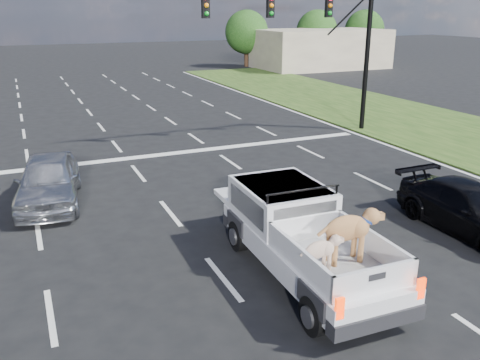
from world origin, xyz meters
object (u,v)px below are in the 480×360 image
at_px(pickup_truck, 302,235).
at_px(silver_sedan, 48,180).
at_px(traffic_signal, 324,27).
at_px(black_coupe, 471,209).

xyz_separation_m(pickup_truck, silver_sedan, (-4.69, 6.63, -0.19)).
height_order(traffic_signal, black_coupe, traffic_signal).
bearing_deg(traffic_signal, pickup_truck, -123.66).
height_order(pickup_truck, black_coupe, pickup_truck).
xyz_separation_m(pickup_truck, black_coupe, (5.08, 0.13, -0.29)).
bearing_deg(pickup_truck, traffic_signal, 57.84).
bearing_deg(silver_sedan, pickup_truck, -46.46).
distance_m(pickup_truck, black_coupe, 5.09).
xyz_separation_m(traffic_signal, pickup_truck, (-7.28, -10.93, -3.82)).
bearing_deg(silver_sedan, traffic_signal, 27.99).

